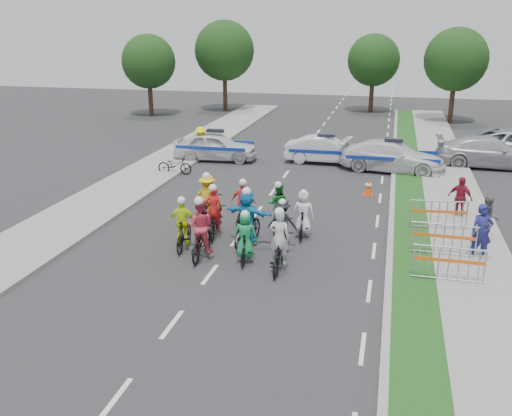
% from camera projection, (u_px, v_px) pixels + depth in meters
% --- Properties ---
extents(ground, '(90.00, 90.00, 0.00)m').
position_uv_depth(ground, '(210.00, 275.00, 16.69)').
color(ground, '#28282B').
rests_on(ground, ground).
extents(curb_right, '(0.20, 60.00, 0.12)m').
position_uv_depth(curb_right, '(391.00, 230.00, 20.16)').
color(curb_right, gray).
rests_on(curb_right, ground).
extents(grass_strip, '(1.20, 60.00, 0.11)m').
position_uv_depth(grass_strip, '(411.00, 231.00, 20.01)').
color(grass_strip, '#1C4616').
rests_on(grass_strip, ground).
extents(sidewalk_right, '(2.40, 60.00, 0.13)m').
position_uv_depth(sidewalk_right, '(465.00, 235.00, 19.60)').
color(sidewalk_right, gray).
rests_on(sidewalk_right, ground).
extents(sidewalk_left, '(3.00, 60.00, 0.13)m').
position_uv_depth(sidewalk_left, '(93.00, 206.00, 22.75)').
color(sidewalk_left, gray).
rests_on(sidewalk_left, ground).
extents(rider_0, '(0.70, 1.94, 1.97)m').
position_uv_depth(rider_0, '(279.00, 249.00, 16.85)').
color(rider_0, black).
rests_on(rider_0, ground).
extents(rider_1, '(0.75, 1.65, 1.70)m').
position_uv_depth(rider_1, '(246.00, 242.00, 17.39)').
color(rider_1, black).
rests_on(rider_1, ground).
extents(rider_2, '(0.87, 2.00, 2.01)m').
position_uv_depth(rider_2, '(201.00, 235.00, 17.75)').
color(rider_2, black).
rests_on(rider_2, ground).
extents(rider_3, '(0.94, 1.76, 1.81)m').
position_uv_depth(rider_3, '(183.00, 229.00, 18.38)').
color(rider_3, black).
rests_on(rider_3, ground).
extents(rider_4, '(0.97, 1.69, 1.69)m').
position_uv_depth(rider_4, '(282.00, 228.00, 18.53)').
color(rider_4, black).
rests_on(rider_4, ground).
extents(rider_5, '(1.67, 1.98, 2.01)m').
position_uv_depth(rider_5, '(247.00, 221.00, 18.71)').
color(rider_5, black).
rests_on(rider_5, ground).
extents(rider_6, '(0.92, 1.92, 1.88)m').
position_uv_depth(rider_6, '(214.00, 219.00, 19.55)').
color(rider_6, black).
rests_on(rider_6, ground).
extents(rider_7, '(0.73, 1.65, 1.73)m').
position_uv_depth(rider_7, '(303.00, 218.00, 19.43)').
color(rider_7, black).
rests_on(rider_7, ground).
extents(rider_8, '(0.74, 1.74, 1.77)m').
position_uv_depth(rider_8, '(278.00, 211.00, 20.24)').
color(rider_8, black).
rests_on(rider_8, ground).
extents(rider_9, '(0.92, 1.73, 1.80)m').
position_uv_depth(rider_9, '(244.00, 208.00, 20.48)').
color(rider_9, black).
rests_on(rider_9, ground).
extents(rider_10, '(1.17, 1.99, 1.95)m').
position_uv_depth(rider_10, '(208.00, 204.00, 20.78)').
color(rider_10, black).
rests_on(rider_10, ground).
extents(police_car_0, '(4.58, 2.21, 1.51)m').
position_uv_depth(police_car_0, '(216.00, 146.00, 30.49)').
color(police_car_0, silver).
rests_on(police_car_0, ground).
extents(police_car_1, '(4.24, 1.55, 1.39)m').
position_uv_depth(police_car_1, '(326.00, 150.00, 29.91)').
color(police_car_1, silver).
rests_on(police_car_1, ground).
extents(police_car_2, '(5.40, 2.89, 1.49)m').
position_uv_depth(police_car_2, '(393.00, 156.00, 28.18)').
color(police_car_2, silver).
rests_on(police_car_2, ground).
extents(civilian_sedan, '(5.30, 2.23, 1.53)m').
position_uv_depth(civilian_sedan, '(489.00, 152.00, 28.99)').
color(civilian_sedan, '#AEAEB3').
rests_on(civilian_sedan, ground).
extents(spectator_0, '(0.70, 0.51, 1.78)m').
position_uv_depth(spectator_0, '(482.00, 232.00, 17.53)').
color(spectator_0, navy).
rests_on(spectator_0, ground).
extents(spectator_1, '(0.83, 0.69, 1.57)m').
position_uv_depth(spectator_1, '(488.00, 220.00, 18.98)').
color(spectator_1, '#4F4F54').
rests_on(spectator_1, ground).
extents(spectator_2, '(1.03, 0.84, 1.64)m').
position_uv_depth(spectator_2, '(460.00, 198.00, 21.21)').
color(spectator_2, maroon).
rests_on(spectator_2, ground).
extents(marshal_hiviz, '(1.31, 0.98, 1.80)m').
position_uv_depth(marshal_hiviz, '(201.00, 144.00, 30.42)').
color(marshal_hiviz, '#FDFF0D').
rests_on(marshal_hiviz, ground).
extents(barrier_0, '(2.01, 0.54, 1.12)m').
position_uv_depth(barrier_0, '(448.00, 266.00, 15.92)').
color(barrier_0, '#A5A8AD').
rests_on(barrier_0, ground).
extents(barrier_1, '(2.02, 0.59, 1.12)m').
position_uv_depth(barrier_1, '(444.00, 241.00, 17.73)').
color(barrier_1, '#A5A8AD').
rests_on(barrier_1, ground).
extents(barrier_2, '(2.04, 0.70, 1.12)m').
position_uv_depth(barrier_2, '(439.00, 216.00, 20.05)').
color(barrier_2, '#A5A8AD').
rests_on(barrier_2, ground).
extents(cone_0, '(0.40, 0.40, 0.70)m').
position_uv_depth(cone_0, '(368.00, 187.00, 24.37)').
color(cone_0, '#F24C0C').
rests_on(cone_0, ground).
extents(cone_1, '(0.40, 0.40, 0.70)m').
position_uv_depth(cone_1, '(424.00, 170.00, 27.19)').
color(cone_1, '#F24C0C').
rests_on(cone_1, ground).
extents(parked_bike, '(1.72, 0.66, 0.89)m').
position_uv_depth(parked_bike, '(175.00, 165.00, 27.74)').
color(parked_bike, black).
rests_on(parked_bike, ground).
extents(tree_0, '(4.20, 4.20, 6.30)m').
position_uv_depth(tree_0, '(149.00, 62.00, 44.42)').
color(tree_0, '#382619').
rests_on(tree_0, ground).
extents(tree_1, '(4.55, 4.55, 6.82)m').
position_uv_depth(tree_1, '(456.00, 60.00, 41.03)').
color(tree_1, '#382619').
rests_on(tree_1, ground).
extents(tree_3, '(4.90, 4.90, 7.35)m').
position_uv_depth(tree_3, '(224.00, 51.00, 46.79)').
color(tree_3, '#382619').
rests_on(tree_3, ground).
extents(tree_4, '(4.20, 4.20, 6.30)m').
position_uv_depth(tree_4, '(374.00, 60.00, 46.17)').
color(tree_4, '#382619').
rests_on(tree_4, ground).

